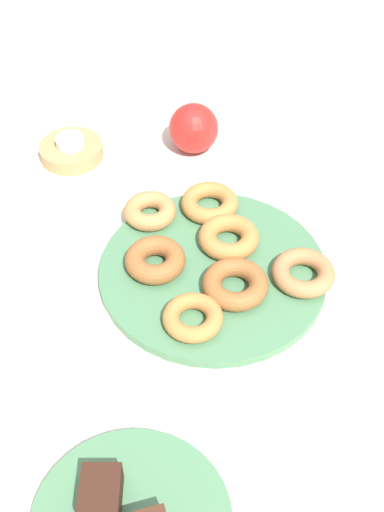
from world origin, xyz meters
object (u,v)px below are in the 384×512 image
donut_1 (193,317)px  donut_3 (229,237)px  brownie_far (101,494)px  donut_4 (150,211)px  donut_5 (210,203)px  donut_2 (303,273)px  tealight (70,141)px  apple (194,128)px  donut_6 (155,260)px  donut_0 (235,284)px  candle_holder (71,151)px  donut_plate (213,271)px

donut_1 → donut_3: (0.13, -0.08, 0.00)m
donut_1 → brownie_far: (-0.21, 0.14, 0.01)m
donut_4 → donut_5: same height
donut_2 → tealight: bearing=39.2°
donut_5 → brownie_far: (-0.42, 0.21, 0.01)m
apple → donut_1: bearing=168.1°
tealight → donut_3: bearing=-142.6°
donut_3 → donut_6: donut_6 is taller
apple → donut_2: bearing=-166.0°
donut_0 → donut_1: bearing=122.5°
brownie_far → donut_3: bearing=-32.7°
donut_1 → donut_2: size_ratio=0.91×
donut_0 → donut_3: bearing=-8.2°
donut_2 → donut_4: size_ratio=1.11×
donut_6 → apple: (0.27, -0.11, 0.01)m
donut_4 → brownie_far: brownie_far is taller
donut_4 → brownie_far: bearing=164.2°
candle_holder → tealight: 0.02m
donut_5 → donut_3: bearing=-172.4°
donut_plate → donut_1: bearing=152.2°
donut_3 → brownie_far: brownie_far is taller
donut_plate → donut_1: (-0.09, 0.05, 0.02)m
donut_plate → donut_5: (0.12, -0.02, 0.02)m
tealight → apple: apple is taller
donut_plate → donut_2: 0.13m
tealight → apple: size_ratio=0.57×
apple → donut_5: bearing=176.4°
donut_1 → donut_2: (0.05, -0.16, 0.00)m
donut_6 → donut_3: bearing=-78.0°
donut_4 → candle_holder: bearing=28.6°
donut_0 → donut_plate: bearing=22.6°
apple → brownie_far: bearing=159.5°
donut_6 → candle_holder: bearing=18.0°
tealight → donut_5: bearing=-134.3°
donut_3 → donut_plate: bearing=141.9°
donut_plate → donut_5: donut_5 is taller
tealight → apple: (-0.02, -0.21, 0.01)m
donut_6 → donut_1: bearing=-164.1°
donut_1 → donut_2: 0.17m
donut_2 → donut_6: donut_6 is taller
donut_4 → donut_6: donut_6 is taller
donut_plate → donut_0: donut_0 is taller
donut_0 → donut_2: size_ratio=1.03×
donut_0 → candle_holder: size_ratio=0.85×
donut_5 → candle_holder: (0.19, 0.20, -0.01)m
donut_2 → tealight: (0.36, 0.29, 0.01)m
donut_4 → candle_holder: 0.22m
apple → donut_4: bearing=149.1°
donut_3 → apple: bearing=-0.0°
donut_5 → donut_6: (-0.10, 0.10, 0.00)m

